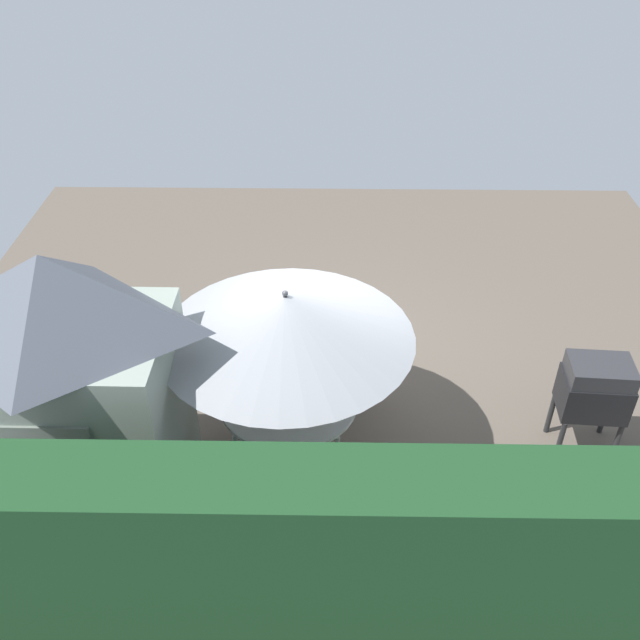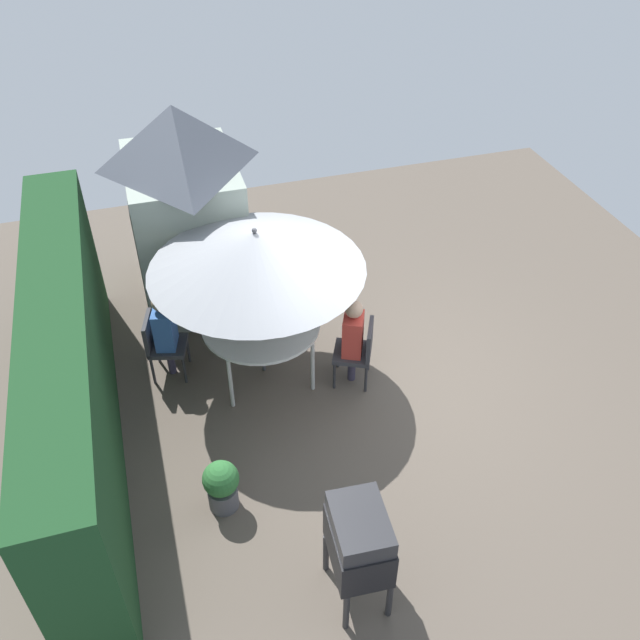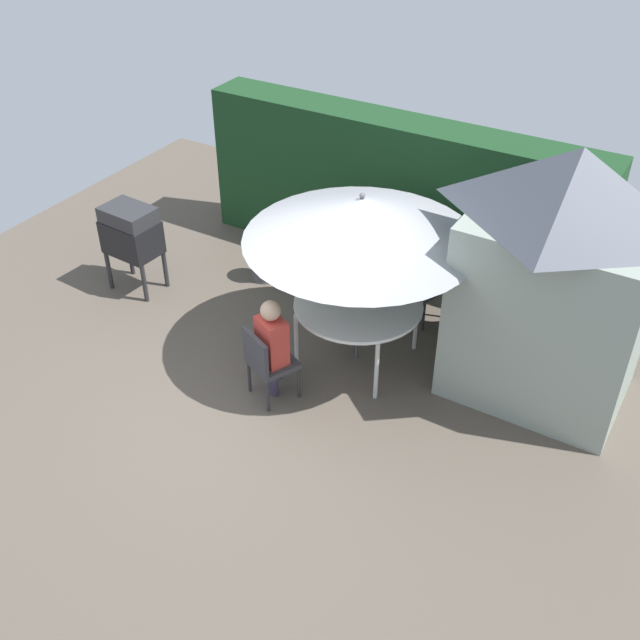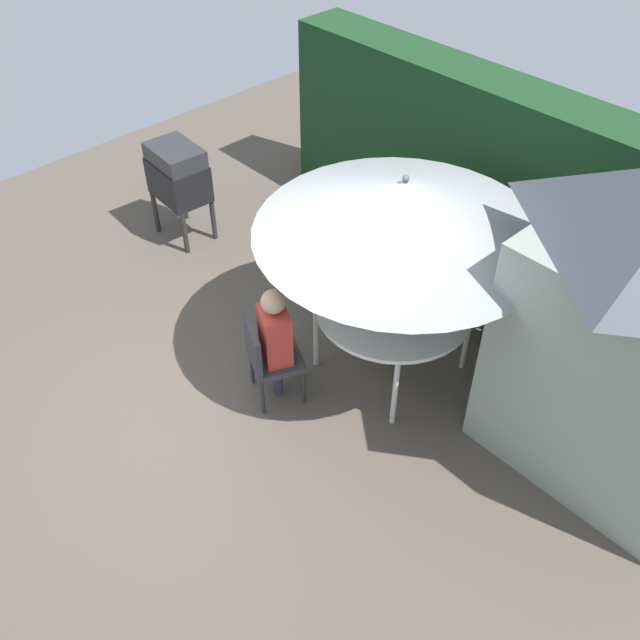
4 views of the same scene
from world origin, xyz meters
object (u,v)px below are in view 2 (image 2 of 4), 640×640
bbq_grill (359,540)px  chair_far_side (161,342)px  person_in_red (353,333)px  chair_near_shed (359,349)px  patio_table (261,326)px  garden_shed (185,205)px  potted_plant_by_shed (222,485)px  person_in_blue (164,326)px  patio_umbrella (256,251)px

bbq_grill → chair_far_side: bearing=21.0°
person_in_red → chair_near_shed: bearing=-115.0°
patio_table → chair_near_shed: (-0.52, -1.12, -0.22)m
patio_table → chair_far_side: size_ratio=1.65×
garden_shed → patio_table: (-1.99, -0.58, -0.73)m
potted_plant_by_shed → patio_table: bearing=-24.8°
bbq_grill → potted_plant_by_shed: size_ratio=1.87×
person_in_red → patio_table: bearing=65.0°
bbq_grill → person_in_blue: person_in_blue is taller
chair_near_shed → chair_far_side: bearing=70.1°
garden_shed → chair_near_shed: 3.18m
person_in_blue → chair_far_side: bearing=75.0°
patio_umbrella → person_in_red: (-0.49, -1.05, -1.09)m
potted_plant_by_shed → patio_umbrella: bearing=-24.8°
patio_umbrella → patio_table: bearing=0.0°
person_in_red → person_in_blue: same height
patio_table → chair_far_side: bearing=75.0°
patio_umbrella → bbq_grill: 3.44m
person_in_red → potted_plant_by_shed: bearing=126.7°
bbq_grill → patio_table: bearing=2.5°
garden_shed → patio_table: garden_shed is taller
bbq_grill → chair_near_shed: size_ratio=1.33×
chair_far_side → person_in_red: person_in_red is taller
patio_table → bbq_grill: 3.28m
chair_far_side → potted_plant_by_shed: bearing=-171.4°
garden_shed → patio_table: size_ratio=1.96×
patio_table → person_in_blue: bearing=75.0°
garden_shed → patio_umbrella: 2.11m
potted_plant_by_shed → person_in_blue: size_ratio=0.51×
person_in_red → person_in_blue: bearing=70.1°
patio_table → chair_near_shed: size_ratio=1.65×
bbq_grill → person_in_blue: bearing=19.9°
chair_far_side → patio_umbrella: bearing=-105.0°
patio_table → person_in_red: person_in_red is taller
garden_shed → chair_far_side: 2.03m
bbq_grill → person_in_blue: 3.82m
chair_near_shed → person_in_red: 0.28m
chair_near_shed → potted_plant_by_shed: chair_near_shed is taller
chair_near_shed → person_in_blue: size_ratio=0.71×
garden_shed → potted_plant_by_shed: size_ratio=4.53×
patio_umbrella → bbq_grill: patio_umbrella is taller
garden_shed → patio_umbrella: bearing=-163.7°
patio_table → patio_umbrella: size_ratio=0.58×
patio_table → person_in_blue: (0.31, 1.16, 0.04)m
potted_plant_by_shed → person_in_blue: bearing=6.6°
person_in_red → person_in_blue: (0.80, 2.20, 0.00)m
chair_near_shed → potted_plant_by_shed: size_ratio=1.41×
garden_shed → potted_plant_by_shed: 4.10m
bbq_grill → potted_plant_by_shed: (1.34, 1.04, -0.50)m
potted_plant_by_shed → person_in_blue: (2.25, 0.26, 0.44)m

